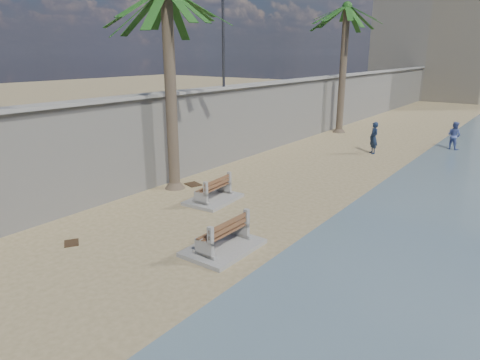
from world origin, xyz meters
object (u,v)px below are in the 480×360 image
Objects in this scene: bench_far at (213,191)px; person_a at (374,136)px; bench_near at (223,236)px; palm_back at (347,9)px; person_b at (454,134)px.

person_a reaches higher than bench_far.
palm_back reaches higher than bench_near.
person_a is at bearing 69.52° from person_b.
palm_back is 5.17× the size of person_b.
palm_back is 9.14m from person_a.
bench_far is at bearing -55.88° from person_a.
bench_far is at bearing 133.61° from bench_near.
person_b is (7.15, -1.12, -6.83)m from palm_back.
person_b is (2.35, 17.24, 0.45)m from bench_near.
bench_near is 1.26× the size of person_b.
bench_far is at bearing -82.45° from palm_back.
palm_back is at bearing 104.66° from bench_near.
bench_near is at bearing -42.21° from person_a.
bench_near is 17.40m from person_b.
person_b is (5.10, 14.35, 0.47)m from bench_far.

